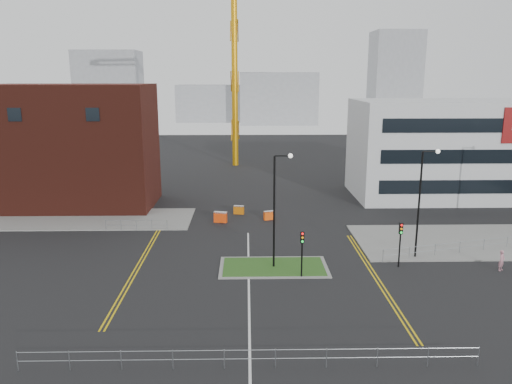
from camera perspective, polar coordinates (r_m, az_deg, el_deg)
ground at (r=32.84m, az=-0.78°, el=-13.84°), size 200.00×200.00×0.00m
pavement_left at (r=56.94m, az=-21.52°, el=-2.91°), size 28.00×8.00×0.12m
pavement_right at (r=50.81m, az=24.87°, el=-5.10°), size 24.00×10.00×0.12m
island_kerb at (r=40.17m, az=2.03°, el=-8.57°), size 8.60×4.60×0.08m
grass_island at (r=40.16m, az=2.03°, el=-8.55°), size 8.00×4.00×0.12m
brick_building at (r=62.17m, az=-22.74°, el=4.68°), size 24.20×10.07×14.24m
office_block at (r=67.18m, az=21.87°, el=4.58°), size 25.00×12.20×12.00m
tower_crane at (r=85.55m, az=1.62°, el=20.73°), size 52.93×4.98×37.98m
streetlamp_island at (r=38.52m, az=2.42°, el=-1.12°), size 1.46×0.36×9.18m
streetlamp_right_near at (r=42.87m, az=18.47°, el=-0.33°), size 1.46×0.36×9.18m
traffic_light_island at (r=37.57m, az=5.29°, el=-6.08°), size 0.28×0.33×3.65m
traffic_light_right at (r=41.07m, az=16.19°, el=-4.87°), size 0.28×0.33×3.65m
railing_front at (r=27.21m, az=-0.70°, el=-18.10°), size 24.05×0.05×1.10m
railing_left at (r=50.52m, az=-13.52°, el=-3.51°), size 6.05×0.05×1.10m
railing_right at (r=47.82m, az=24.62°, el=-5.27°), size 19.05×5.05×1.10m
centre_line at (r=34.63m, az=-0.80°, el=-12.33°), size 0.15×30.00×0.01m
yellow_left_a at (r=42.92m, az=-13.08°, el=-7.52°), size 0.12×24.00×0.01m
yellow_left_b at (r=42.86m, az=-12.69°, el=-7.53°), size 0.12×24.00×0.01m
yellow_right_a at (r=39.47m, az=13.28°, el=-9.40°), size 0.12×20.00×0.01m
yellow_right_b at (r=39.55m, az=13.71°, el=-9.38°), size 0.12×20.00×0.01m
skyline_a at (r=154.54m, az=-16.39°, el=11.17°), size 18.00×12.00×22.00m
skyline_b at (r=159.74m, az=2.56°, el=10.64°), size 24.00×12.00×16.00m
skyline_c at (r=160.74m, az=15.55°, el=12.34°), size 14.00×12.00×28.00m
skyline_d at (r=169.68m, az=-3.84°, el=10.10°), size 30.00×12.00×12.00m
pedestrian at (r=43.78m, az=26.27°, el=-7.02°), size 0.72×0.69×1.66m
barrier_left at (r=55.07m, az=-1.98°, el=-2.01°), size 1.18×0.60×0.95m
barrier_mid at (r=52.04m, az=-4.09°, el=-2.83°), size 1.41×0.73×1.13m
barrier_right at (r=52.89m, az=1.50°, el=-2.64°), size 1.20×0.72×0.96m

